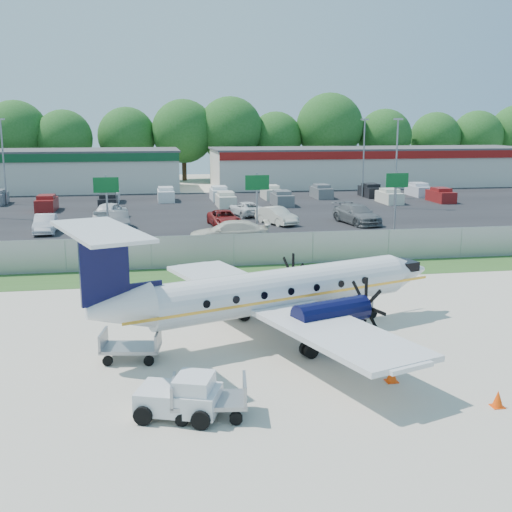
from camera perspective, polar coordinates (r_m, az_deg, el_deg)
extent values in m
plane|color=beige|center=(26.31, 2.24, -7.57)|extent=(170.00, 170.00, 0.00)
cube|color=#2D561E|center=(37.66, -1.55, -1.56)|extent=(170.00, 4.00, 0.02)
cube|color=black|center=(44.43, -2.85, 0.51)|extent=(170.00, 8.00, 0.02)
cube|color=black|center=(65.05, -5.11, 4.09)|extent=(170.00, 32.00, 0.02)
cube|color=gray|center=(39.38, -1.98, 0.51)|extent=(120.00, 0.02, 1.90)
cube|color=gray|center=(39.20, -1.99, 1.91)|extent=(120.00, 0.06, 0.06)
cube|color=gray|center=(39.57, -1.97, -0.84)|extent=(120.00, 0.06, 0.06)
cube|color=silver|center=(91.94, 10.17, 7.78)|extent=(44.00, 12.00, 5.00)
cube|color=#474749|center=(91.80, 10.24, 9.41)|extent=(44.40, 12.40, 0.24)
cube|color=maroon|center=(86.12, 11.61, 8.79)|extent=(44.00, 0.20, 1.00)
cylinder|color=gray|center=(47.74, -13.08, 4.03)|extent=(0.14, 0.14, 5.00)
cube|color=#0C5923|center=(47.39, -13.19, 6.16)|extent=(1.80, 0.08, 1.10)
cylinder|color=gray|center=(48.37, 0.08, 4.44)|extent=(0.14, 0.14, 5.00)
cube|color=#0C5923|center=(48.02, 0.11, 6.55)|extent=(1.80, 0.08, 1.10)
cylinder|color=gray|center=(51.39, 12.29, 4.61)|extent=(0.14, 0.14, 5.00)
cube|color=#0C5923|center=(51.07, 12.44, 6.59)|extent=(1.80, 0.08, 1.10)
cylinder|color=gray|center=(67.30, 12.36, 7.97)|extent=(0.18, 0.18, 9.00)
cube|color=gray|center=(67.17, 12.53, 11.80)|extent=(0.90, 0.35, 0.18)
cylinder|color=gray|center=(73.87, -21.52, 7.75)|extent=(0.18, 0.18, 9.00)
cube|color=gray|center=(73.75, -21.79, 11.23)|extent=(0.90, 0.35, 0.18)
cylinder|color=gray|center=(76.65, 9.54, 8.52)|extent=(0.18, 0.18, 9.00)
cube|color=gray|center=(76.53, 9.66, 11.88)|extent=(0.90, 0.35, 0.18)
cylinder|color=silver|center=(26.45, 2.39, -3.00)|extent=(11.38, 5.47, 1.74)
cone|color=silver|center=(30.43, 13.25, -1.33)|extent=(2.48, 2.31, 1.74)
cone|color=silver|center=(23.63, -12.08, -4.61)|extent=(2.83, 2.44, 1.74)
cube|color=black|center=(30.24, 13.03, -0.78)|extent=(1.18, 1.40, 0.41)
cube|color=silver|center=(26.35, 1.54, -4.18)|extent=(8.15, 16.18, 0.20)
cylinder|color=black|center=(24.72, 6.72, -5.02)|extent=(3.27, 1.99, 1.01)
cylinder|color=black|center=(29.02, 0.56, -2.39)|extent=(3.27, 1.99, 1.01)
cube|color=black|center=(23.12, -13.32, -1.05)|extent=(1.70, 0.74, 2.66)
cube|color=silver|center=(22.84, -13.70, 2.18)|extent=(3.97, 6.09, 0.13)
cylinder|color=gray|center=(29.51, 10.29, -4.37)|extent=(0.11, 0.11, 1.19)
cylinder|color=black|center=(29.61, 10.27, -5.00)|extent=(0.54, 0.33, 0.51)
cylinder|color=black|center=(24.58, 4.73, -8.29)|extent=(0.68, 0.54, 0.59)
cylinder|color=black|center=(28.90, -1.19, -5.15)|extent=(0.68, 0.54, 0.59)
cube|color=silver|center=(19.97, -6.87, -12.51)|extent=(2.77, 2.18, 0.68)
cube|color=silver|center=(19.63, -5.52, -11.22)|extent=(1.42, 1.54, 0.48)
cube|color=black|center=(19.52, -4.26, -11.28)|extent=(0.52, 1.06, 0.39)
cylinder|color=black|center=(19.68, -10.00, -13.78)|extent=(0.62, 0.39, 0.58)
cylinder|color=black|center=(20.97, -8.60, -12.06)|extent=(0.62, 0.39, 0.58)
cylinder|color=black|center=(19.20, -4.93, -14.32)|extent=(0.62, 0.39, 0.58)
cylinder|color=black|center=(20.53, -3.85, -12.50)|extent=(0.62, 0.39, 0.58)
cube|color=gray|center=(19.86, -4.18, -12.68)|extent=(2.41, 1.62, 0.14)
cube|color=gray|center=(19.78, -7.37, -11.78)|extent=(0.25, 1.36, 0.68)
cube|color=gray|center=(19.72, -1.01, -11.75)|extent=(0.25, 1.36, 0.68)
cylinder|color=black|center=(19.46, -6.60, -14.26)|extent=(0.42, 0.18, 0.41)
cylinder|color=black|center=(20.59, -6.38, -12.74)|extent=(0.42, 0.18, 0.41)
cylinder|color=black|center=(19.42, -1.79, -14.24)|extent=(0.42, 0.18, 0.41)
cylinder|color=black|center=(20.55, -1.87, -12.71)|extent=(0.42, 0.18, 0.41)
cube|color=gray|center=(24.59, -11.05, -8.00)|extent=(2.33, 1.63, 0.13)
cube|color=gray|center=(24.70, -13.43, -7.23)|extent=(0.30, 1.29, 0.64)
cube|color=gray|center=(24.31, -8.70, -7.34)|extent=(0.30, 1.29, 0.64)
cylinder|color=black|center=(24.30, -13.05, -9.07)|extent=(0.40, 0.19, 0.39)
cylinder|color=black|center=(25.38, -12.46, -8.13)|extent=(0.40, 0.19, 0.39)
cylinder|color=black|center=(24.02, -9.50, -9.17)|extent=(0.40, 0.19, 0.39)
cylinder|color=black|center=(25.11, -9.07, -8.21)|extent=(0.40, 0.19, 0.39)
cone|color=#FF4608|center=(21.84, 20.70, -11.78)|extent=(0.36, 0.36, 0.54)
cube|color=#FF4608|center=(21.94, 20.65, -12.40)|extent=(0.38, 0.38, 0.03)
cone|color=#FF4608|center=(22.79, 11.98, -10.18)|extent=(0.39, 0.39, 0.59)
cube|color=#FF4608|center=(22.89, 11.95, -10.83)|extent=(0.41, 0.41, 0.03)
cone|color=#FF4608|center=(39.93, -3.13, -0.46)|extent=(0.32, 0.32, 0.48)
cube|color=#FF4608|center=(39.98, -3.13, -0.78)|extent=(0.34, 0.34, 0.03)
imported|color=beige|center=(46.65, -2.41, 1.04)|extent=(6.17, 3.07, 1.72)
imported|color=silver|center=(54.07, -18.17, 1.95)|extent=(1.77, 4.60, 1.49)
imported|color=#595B5E|center=(54.50, -12.07, 2.36)|extent=(2.05, 4.66, 1.49)
imported|color=maroon|center=(54.74, -2.86, 2.65)|extent=(2.63, 5.08, 1.37)
imported|color=beige|center=(55.80, 1.83, 2.83)|extent=(3.25, 4.82, 1.50)
imported|color=#595B5E|center=(56.75, 8.93, 2.85)|extent=(3.43, 6.18, 1.69)
imported|color=silver|center=(60.08, -12.76, 3.19)|extent=(3.29, 5.13, 1.63)
imported|color=silver|center=(60.94, -0.92, 3.60)|extent=(3.21, 5.18, 1.34)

